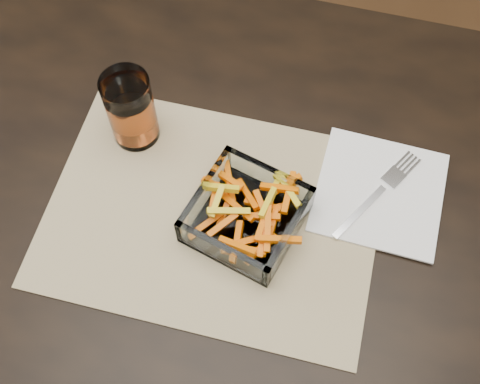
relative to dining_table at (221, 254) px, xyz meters
name	(u,v)px	position (x,y,z in m)	size (l,w,h in m)	color
dining_table	(221,254)	(0.00, 0.00, 0.00)	(1.60, 0.90, 0.75)	black
placemat	(213,214)	(-0.02, 0.02, 0.09)	(0.45, 0.33, 0.00)	tan
glass_bowl	(246,216)	(0.03, 0.02, 0.11)	(0.17, 0.17, 0.05)	white
tumbler	(131,111)	(-0.16, 0.12, 0.15)	(0.07, 0.07, 0.12)	white
napkin	(380,192)	(0.20, 0.11, 0.09)	(0.17, 0.17, 0.00)	white
fork	(379,192)	(0.20, 0.11, 0.10)	(0.10, 0.16, 0.00)	silver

